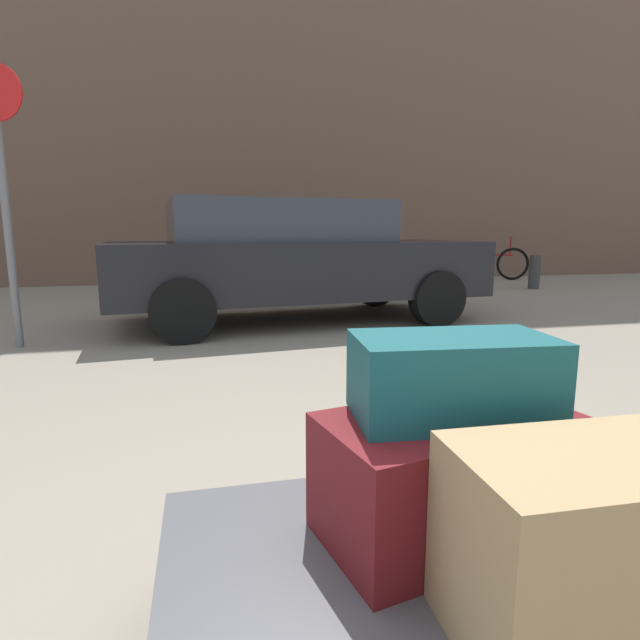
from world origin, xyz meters
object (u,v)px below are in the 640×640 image
luggage_cart (438,584)px  bollard_kerb_far (534,272)px  duffel_bag_maroon_rear_left (448,474)px  duffel_bag_tan_stacked_top (604,545)px  no_parking_sign (2,177)px  bollard_kerb_mid (472,273)px  duffel_bag_teal_topmost_pile (452,377)px  parked_car (292,258)px  bollard_kerb_near (401,275)px  bicycle_leaning (489,263)px

luggage_cart → bollard_kerb_far: size_ratio=2.00×
duffel_bag_maroon_rear_left → duffel_bag_tan_stacked_top: (0.12, -0.37, 0.03)m
no_parking_sign → bollard_kerb_mid: bearing=26.2°
duffel_bag_maroon_rear_left → bollard_kerb_mid: size_ratio=0.97×
luggage_cart → duffel_bag_teal_topmost_pile: 0.48m
parked_car → bollard_kerb_mid: (3.78, 2.41, -0.44)m
bollard_kerb_far → bollard_kerb_near: bearing=180.0°
bollard_kerb_near → no_parking_sign: bearing=-148.0°
bollard_kerb_near → parked_car: bearing=-134.6°
parked_car → bicycle_leaning: 6.75m
luggage_cart → duffel_bag_maroon_rear_left: (0.07, 0.10, 0.22)m
duffel_bag_tan_stacked_top → duffel_bag_teal_topmost_pile: bearing=110.0°
parked_car → bicycle_leaning: parked_car is taller
parked_car → luggage_cart: bearing=-96.3°
duffel_bag_tan_stacked_top → bicycle_leaning: size_ratio=0.32×
luggage_cart → no_parking_sign: no_parking_sign is taller
luggage_cart → bollard_kerb_mid: (4.34, 7.46, 0.04)m
duffel_bag_tan_stacked_top → no_parking_sign: no_parking_sign is taller
luggage_cart → bollard_kerb_mid: bearing=59.8°
luggage_cart → bollard_kerb_mid: size_ratio=2.00×
bicycle_leaning → bollard_kerb_near: (-2.86, -1.83, -0.06)m
bicycle_leaning → bollard_kerb_near: size_ratio=2.70×
parked_car → bollard_kerb_near: size_ratio=7.07×
duffel_bag_teal_topmost_pile → no_parking_sign: size_ratio=0.18×
duffel_bag_teal_topmost_pile → parked_car: parked_car is taller
luggage_cart → no_parking_sign: 4.96m
parked_car → bollard_kerb_far: parked_car is taller
bollard_kerb_far → parked_car: bearing=-154.6°
duffel_bag_tan_stacked_top → bollard_kerb_near: 8.21m
duffel_bag_tan_stacked_top → parked_car: size_ratio=0.12×
duffel_bag_teal_topmost_pile → parked_car: 4.97m
luggage_cart → bicycle_leaning: size_ratio=0.74×
bollard_kerb_far → luggage_cart: bearing=-127.1°
duffel_bag_maroon_rear_left → parked_car: parked_car is taller
no_parking_sign → bollard_kerb_near: bearing=32.0°
duffel_bag_teal_topmost_pile → bollard_kerb_near: bearing=74.1°
bicycle_leaning → bollard_kerb_mid: size_ratio=2.70×
duffel_bag_maroon_rear_left → duffel_bag_teal_topmost_pile: size_ratio=1.33×
luggage_cart → bicycle_leaning: 10.95m
bollard_kerb_near → bollard_kerb_far: 2.70m
bollard_kerb_mid → bollard_kerb_far: 1.30m
luggage_cart → bollard_kerb_near: 8.02m
luggage_cart → duffel_bag_maroon_rear_left: 0.25m
luggage_cart → bicycle_leaning: bicycle_leaning is taller
duffel_bag_tan_stacked_top → bicycle_leaning: bicycle_leaning is taller
duffel_bag_tan_stacked_top → bicycle_leaning: 11.09m
duffel_bag_maroon_rear_left → duffel_bag_tan_stacked_top: bearing=-83.4°
duffel_bag_teal_topmost_pile → bollard_kerb_near: duffel_bag_teal_topmost_pile is taller
duffel_bag_tan_stacked_top → bollard_kerb_mid: (4.15, 7.73, -0.20)m
bicycle_leaning → no_parking_sign: 9.54m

